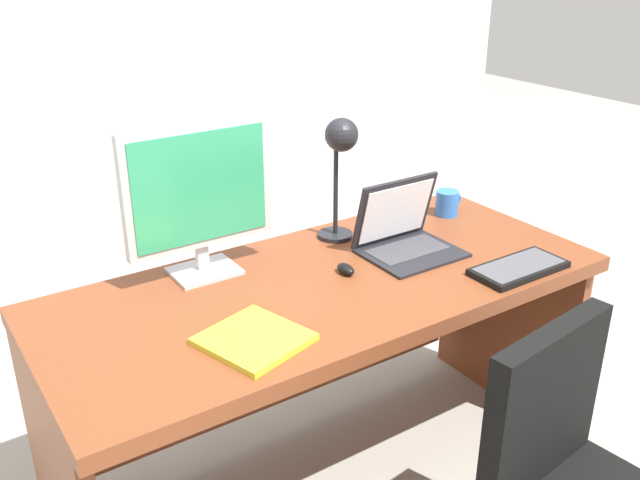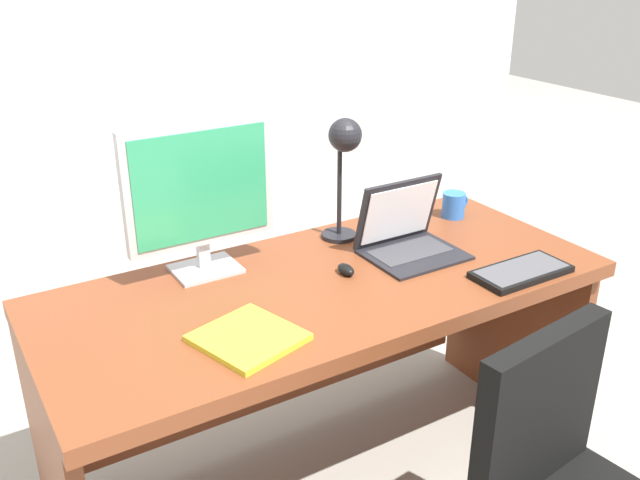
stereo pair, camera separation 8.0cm
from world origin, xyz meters
name	(u,v)px [view 2 (the right image)]	position (x,y,z in m)	size (l,w,h in m)	color
ground	(172,298)	(0.00, 1.50, 0.00)	(12.00, 12.00, 0.00)	gray
desk	(319,330)	(0.00, 0.04, 0.56)	(1.72, 0.75, 0.75)	brown
monitor	(200,190)	(-0.29, 0.25, 1.02)	(0.46, 0.16, 0.47)	#B7BABF
laptop	(405,230)	(0.34, 0.06, 0.82)	(0.30, 0.25, 0.24)	black
keyboard	(521,272)	(0.53, -0.28, 0.76)	(0.31, 0.15, 0.02)	black
mouse	(346,269)	(0.07, 0.01, 0.77)	(0.04, 0.07, 0.03)	black
desk_lamp	(344,152)	(0.21, 0.23, 1.06)	(0.12, 0.14, 0.42)	black
book	(248,338)	(-0.35, -0.18, 0.76)	(0.29, 0.30, 0.02)	yellow
coffee_mug	(454,205)	(0.68, 0.20, 0.80)	(0.11, 0.08, 0.09)	blue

